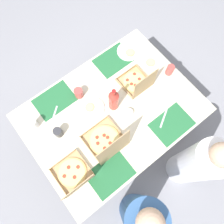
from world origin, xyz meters
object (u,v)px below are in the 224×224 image
at_px(plate_near_right, 129,52).
at_px(diner_right_seat, 139,214).
at_px(diner_left_seat, 195,164).
at_px(cup_clear_right, 79,93).
at_px(pizza_box_corner_right, 106,142).
at_px(cup_spare, 34,124).
at_px(pizza_box_corner_left, 137,82).
at_px(plate_near_left, 92,108).
at_px(cup_dark, 58,132).
at_px(condiment_bowl, 129,113).
at_px(soda_bottle, 114,100).
at_px(cup_clear_left, 170,70).
at_px(pizza_box_center, 74,175).
at_px(plate_far_right, 151,61).

distance_m(plate_near_right, diner_right_seat, 1.53).
height_order(diner_left_seat, diner_right_seat, diner_right_seat).
bearing_deg(cup_clear_right, pizza_box_corner_right, 81.55).
distance_m(plate_near_right, diner_left_seat, 1.27).
relative_size(plate_near_right, cup_spare, 2.13).
distance_m(pizza_box_corner_left, plate_near_left, 0.48).
xyz_separation_m(cup_dark, condiment_bowl, (-0.60, 0.23, -0.03)).
bearing_deg(diner_left_seat, plate_near_right, -98.21).
height_order(plate_near_left, cup_spare, cup_spare).
distance_m(plate_near_right, cup_clear_right, 0.67).
relative_size(soda_bottle, cup_clear_left, 2.99).
bearing_deg(pizza_box_corner_left, plate_near_right, -118.18).
distance_m(cup_dark, cup_clear_left, 1.18).
height_order(pizza_box_center, diner_right_seat, diner_right_seat).
height_order(cup_spare, diner_left_seat, diner_left_seat).
height_order(pizza_box_corner_left, condiment_bowl, pizza_box_corner_left).
distance_m(pizza_box_center, soda_bottle, 0.71).
distance_m(plate_far_right, condiment_bowl, 0.59).
relative_size(plate_near_left, cup_dark, 2.20).
xyz_separation_m(plate_near_right, condiment_bowl, (0.42, 0.50, 0.01)).
bearing_deg(soda_bottle, pizza_box_corner_right, 41.87).
distance_m(plate_far_right, cup_clear_left, 0.22).
distance_m(cup_clear_right, diner_right_seat, 1.20).
bearing_deg(plate_near_left, pizza_box_corner_left, 172.84).
height_order(plate_far_right, diner_left_seat, diner_left_seat).
bearing_deg(cup_clear_left, pizza_box_center, 10.18).
distance_m(plate_near_left, cup_clear_right, 0.19).
xyz_separation_m(pizza_box_corner_right, cup_dark, (0.28, -0.32, -0.00)).
distance_m(pizza_box_center, diner_left_seat, 1.14).
xyz_separation_m(cup_clear_right, diner_left_seat, (-0.49, 1.15, -0.28)).
distance_m(pizza_box_corner_left, soda_bottle, 0.32).
height_order(pizza_box_corner_left, diner_left_seat, diner_left_seat).
relative_size(cup_dark, condiment_bowl, 1.26).
bearing_deg(soda_bottle, plate_far_right, -165.98).
xyz_separation_m(cup_clear_left, diner_left_seat, (0.33, 0.81, -0.28)).
relative_size(cup_dark, cup_spare, 0.91).
bearing_deg(cup_clear_right, diner_right_seat, 79.57).
distance_m(cup_spare, diner_left_seat, 1.53).
relative_size(plate_far_right, cup_clear_left, 2.13).
bearing_deg(cup_spare, pizza_box_corner_left, 165.91).
bearing_deg(plate_far_right, plate_near_right, -64.61).
bearing_deg(cup_spare, diner_left_seat, 129.92).
distance_m(soda_bottle, diner_left_seat, 0.99).
bearing_deg(cup_spare, plate_near_left, 159.64).
bearing_deg(plate_near_left, pizza_box_corner_right, 74.27).
xyz_separation_m(cup_clear_right, condiment_bowl, (-0.25, 0.42, -0.03)).
relative_size(plate_near_right, cup_clear_left, 2.13).
distance_m(pizza_box_corner_right, cup_dark, 0.42).
distance_m(pizza_box_corner_right, diner_right_seat, 0.70).
height_order(cup_dark, cup_clear_left, cup_clear_left).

